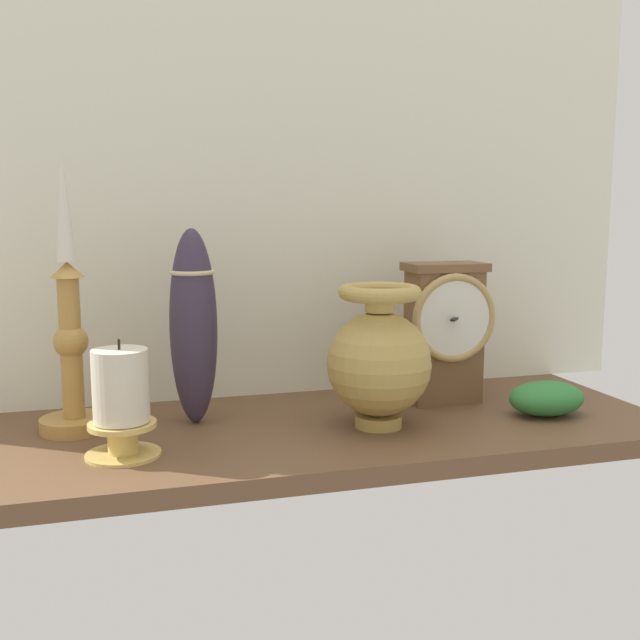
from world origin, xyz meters
TOP-DOWN VIEW (x-y plane):
  - ground_plane at (0.00, 0.00)cm, footprint 100.00×36.00cm
  - back_wall at (0.00, 18.50)cm, footprint 120.00×2.00cm
  - mantel_clock at (23.89, 5.66)cm, footprint 12.87×8.95cm
  - candlestick_tall_left at (-28.18, 5.72)cm, footprint 8.81×8.81cm
  - brass_vase_bulbous at (10.13, -3.50)cm, footprint 13.68×13.68cm
  - pillar_candle_front at (-22.48, -6.23)cm, footprint 8.71×8.71cm
  - tall_ceramic_vase at (-12.71, 5.17)cm, footprint 6.26×6.26cm
  - ivy_sprig at (34.49, -4.83)cm, footprint 10.94×7.66cm

SIDE VIEW (x-z plane):
  - ground_plane at x=0.00cm, z-range -2.40..0.00cm
  - ivy_sprig at x=34.49cm, z-range 0.00..4.78cm
  - pillar_candle_front at x=-22.48cm, z-range -0.45..13.35cm
  - brass_vase_bulbous at x=10.13cm, z-range -0.28..18.49cm
  - mantel_clock at x=23.89cm, z-range 0.54..21.15cm
  - candlestick_tall_left at x=-28.18cm, z-range -6.08..30.00cm
  - tall_ceramic_vase at x=-12.71cm, z-range 0.15..26.09cm
  - back_wall at x=0.00cm, z-range 0.00..65.00cm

